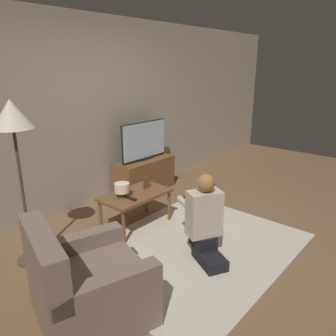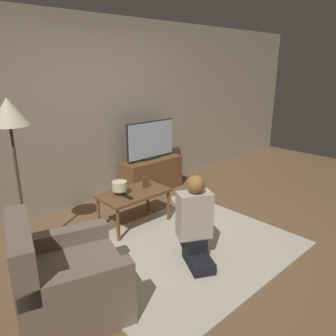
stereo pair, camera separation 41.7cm
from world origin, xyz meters
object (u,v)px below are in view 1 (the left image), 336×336
(tv, at_px, (144,141))
(floor_lamp, at_px, (13,126))
(person_kneeling, at_px, (204,218))
(coffee_table, at_px, (136,197))
(table_lamp, at_px, (122,189))
(armchair, at_px, (87,287))

(tv, relative_size, floor_lamp, 0.54)
(floor_lamp, height_order, person_kneeling, floor_lamp)
(tv, bearing_deg, person_kneeling, -117.99)
(coffee_table, relative_size, person_kneeling, 0.94)
(tv, distance_m, table_lamp, 1.37)
(floor_lamp, xyz_separation_m, table_lamp, (1.06, -0.24, -0.86))
(armchair, bearing_deg, coffee_table, -41.31)
(coffee_table, relative_size, armchair, 0.84)
(tv, bearing_deg, armchair, -144.59)
(coffee_table, distance_m, floor_lamp, 1.62)
(armchair, relative_size, table_lamp, 5.68)
(tv, height_order, armchair, tv)
(coffee_table, xyz_separation_m, armchair, (-1.33, -0.83, -0.12))
(person_kneeling, bearing_deg, tv, -89.96)
(person_kneeling, bearing_deg, floor_lamp, -19.21)
(armchair, bearing_deg, tv, -38.04)
(person_kneeling, xyz_separation_m, table_lamp, (-0.15, 1.08, 0.09))
(tv, xyz_separation_m, coffee_table, (-0.94, -0.78, -0.43))
(tv, xyz_separation_m, floor_lamp, (-2.18, -0.50, 0.59))
(armchair, xyz_separation_m, table_lamp, (1.15, 0.88, 0.27))
(coffee_table, relative_size, table_lamp, 4.77)
(armchair, distance_m, table_lamp, 1.47)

